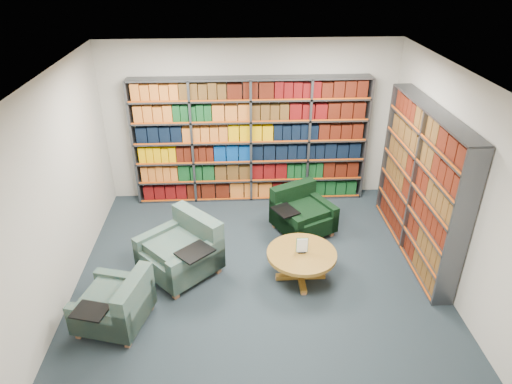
{
  "coord_description": "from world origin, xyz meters",
  "views": [
    {
      "loc": [
        -0.3,
        -5.0,
        4.11
      ],
      "look_at": [
        0.0,
        0.6,
        1.05
      ],
      "focal_mm": 32.0,
      "sensor_mm": 36.0,
      "label": 1
    }
  ],
  "objects_px": {
    "chair_teal_left": "(185,251)",
    "chair_green_right": "(300,214)",
    "coffee_table": "(301,258)",
    "chair_teal_front": "(119,306)"
  },
  "relations": [
    {
      "from": "chair_teal_left",
      "to": "chair_green_right",
      "type": "distance_m",
      "value": 2.02
    },
    {
      "from": "chair_teal_front",
      "to": "chair_green_right",
      "type": "bearing_deg",
      "value": 38.73
    },
    {
      "from": "chair_green_right",
      "to": "chair_teal_front",
      "type": "height_order",
      "value": "chair_green_right"
    },
    {
      "from": "chair_teal_left",
      "to": "chair_green_right",
      "type": "bearing_deg",
      "value": 28.61
    },
    {
      "from": "chair_green_right",
      "to": "coffee_table",
      "type": "distance_m",
      "value": 1.26
    },
    {
      "from": "chair_green_right",
      "to": "chair_teal_left",
      "type": "bearing_deg",
      "value": -151.39
    },
    {
      "from": "chair_green_right",
      "to": "chair_teal_front",
      "type": "bearing_deg",
      "value": -141.27
    },
    {
      "from": "chair_teal_left",
      "to": "chair_green_right",
      "type": "height_order",
      "value": "chair_teal_left"
    },
    {
      "from": "chair_teal_left",
      "to": "coffee_table",
      "type": "bearing_deg",
      "value": -10.06
    },
    {
      "from": "chair_green_right",
      "to": "coffee_table",
      "type": "relative_size",
      "value": 1.14
    }
  ]
}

